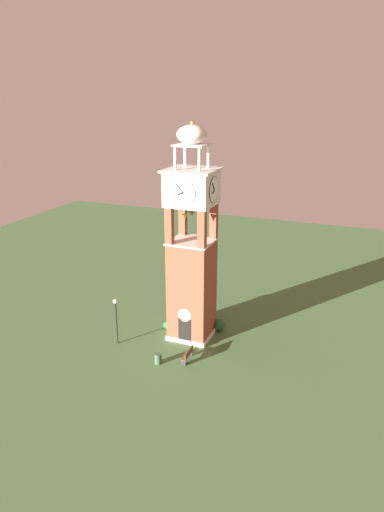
{
  "coord_description": "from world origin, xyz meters",
  "views": [
    {
      "loc": [
        12.4,
        -31.15,
        18.99
      ],
      "look_at": [
        0.0,
        0.0,
        7.05
      ],
      "focal_mm": 31.41,
      "sensor_mm": 36.0,
      "label": 1
    }
  ],
  "objects": [
    {
      "name": "ground",
      "position": [
        0.0,
        0.0,
        0.0
      ],
      "size": [
        80.0,
        80.0,
        0.0
      ],
      "primitive_type": "plane",
      "color": "#476B3D"
    },
    {
      "name": "lamp_post",
      "position": [
        -5.11,
        -3.59,
        2.72
      ],
      "size": [
        0.36,
        0.36,
        3.93
      ],
      "color": "black",
      "rests_on": "ground"
    },
    {
      "name": "trash_bin",
      "position": [
        -0.74,
        -5.02,
        0.4
      ],
      "size": [
        0.52,
        0.52,
        0.8
      ],
      "primitive_type": "cylinder",
      "color": "#38513D",
      "rests_on": "ground"
    },
    {
      "name": "park_bench",
      "position": [
        1.16,
        -3.85,
        0.48
      ],
      "size": [
        0.47,
        1.61,
        0.95
      ],
      "color": "brown",
      "rests_on": "ground"
    },
    {
      "name": "shrub_near_entry",
      "position": [
        1.92,
        1.49,
        0.54
      ],
      "size": [
        0.99,
        0.99,
        1.08
      ],
      "primitive_type": "ellipsoid",
      "color": "#28562D",
      "rests_on": "ground"
    },
    {
      "name": "shrub_left_of_tower",
      "position": [
        -2.24,
        0.19,
        0.38
      ],
      "size": [
        1.03,
        1.03,
        0.76
      ],
      "primitive_type": "ellipsoid",
      "color": "#28562D",
      "rests_on": "ground"
    },
    {
      "name": "clock_tower",
      "position": [
        0.0,
        -0.0,
        7.06
      ],
      "size": [
        3.81,
        3.81,
        17.35
      ],
      "color": "brown",
      "rests_on": "ground"
    }
  ]
}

